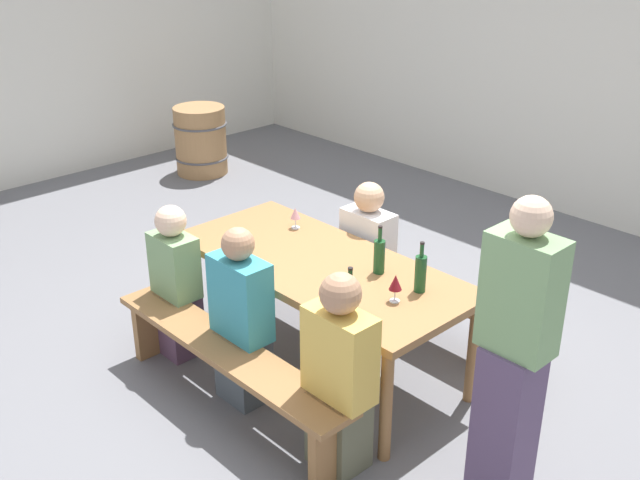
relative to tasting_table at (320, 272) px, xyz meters
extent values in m
plane|color=slate|center=(0.00, 0.00, -0.68)|extent=(24.00, 24.00, 0.00)
cube|color=silver|center=(0.00, 3.63, 0.92)|extent=(14.00, 0.20, 3.20)
cube|color=olive|center=(0.00, 0.00, 0.05)|extent=(2.02, 0.90, 0.05)
cylinder|color=olive|center=(-0.93, -0.39, -0.33)|extent=(0.07, 0.07, 0.70)
cylinder|color=olive|center=(0.93, -0.39, -0.33)|extent=(0.07, 0.07, 0.70)
cylinder|color=olive|center=(-0.93, 0.39, -0.33)|extent=(0.07, 0.07, 0.70)
cylinder|color=olive|center=(0.93, 0.39, -0.33)|extent=(0.07, 0.07, 0.70)
cube|color=olive|center=(0.00, -0.75, -0.25)|extent=(1.92, 0.30, 0.04)
cube|color=olive|center=(-0.86, -0.75, -0.47)|extent=(0.06, 0.24, 0.41)
cube|color=olive|center=(0.86, -0.75, -0.47)|extent=(0.06, 0.24, 0.41)
cube|color=olive|center=(0.00, 0.75, -0.25)|extent=(1.92, 0.30, 0.04)
cube|color=olive|center=(-0.86, 0.75, -0.47)|extent=(0.06, 0.24, 0.41)
cube|color=olive|center=(0.86, 0.75, -0.47)|extent=(0.06, 0.24, 0.41)
cylinder|color=#143319|center=(0.64, -0.38, 0.19)|extent=(0.07, 0.07, 0.24)
cylinder|color=#143319|center=(0.64, -0.38, 0.35)|extent=(0.03, 0.03, 0.07)
cylinder|color=black|center=(0.64, -0.38, 0.39)|extent=(0.03, 0.03, 0.01)
cylinder|color=#194723|center=(0.68, 0.16, 0.19)|extent=(0.07, 0.07, 0.22)
cylinder|color=#194723|center=(0.68, 0.16, 0.34)|extent=(0.02, 0.02, 0.08)
cylinder|color=black|center=(0.68, 0.16, 0.38)|extent=(0.03, 0.03, 0.01)
cylinder|color=#194723|center=(0.35, 0.16, 0.18)|extent=(0.07, 0.07, 0.21)
cylinder|color=#194723|center=(0.35, 0.16, 0.33)|extent=(0.02, 0.02, 0.09)
cylinder|color=black|center=(0.35, 0.16, 0.38)|extent=(0.03, 0.03, 0.01)
cylinder|color=silver|center=(-0.50, 0.24, 0.08)|extent=(0.06, 0.06, 0.01)
cylinder|color=silver|center=(-0.50, 0.24, 0.11)|extent=(0.01, 0.01, 0.07)
cone|color=#D18C93|center=(-0.50, 0.24, 0.18)|extent=(0.07, 0.07, 0.08)
cylinder|color=silver|center=(0.66, -0.04, 0.08)|extent=(0.06, 0.06, 0.01)
cylinder|color=silver|center=(0.66, -0.04, 0.12)|extent=(0.01, 0.01, 0.07)
cone|color=maroon|center=(0.66, -0.04, 0.20)|extent=(0.07, 0.07, 0.09)
cube|color=#573A51|center=(-0.74, -0.60, -0.45)|extent=(0.24, 0.24, 0.45)
cube|color=#729966|center=(-0.74, -0.60, -0.01)|extent=(0.33, 0.20, 0.42)
sphere|color=beige|center=(-0.74, -0.60, 0.30)|extent=(0.20, 0.20, 0.20)
cube|color=#444C52|center=(-0.04, -0.60, -0.45)|extent=(0.29, 0.24, 0.45)
cube|color=teal|center=(-0.04, -0.60, 0.03)|extent=(0.39, 0.20, 0.50)
sphere|color=#A87A5B|center=(-0.04, -0.60, 0.37)|extent=(0.19, 0.19, 0.19)
cube|color=#575842|center=(0.78, -0.60, -0.45)|extent=(0.29, 0.24, 0.45)
cube|color=gold|center=(0.78, -0.60, 0.02)|extent=(0.39, 0.20, 0.50)
sphere|color=#A87A5B|center=(0.78, -0.60, 0.38)|extent=(0.22, 0.22, 0.22)
cube|color=#56335B|center=(-0.15, 0.60, -0.45)|extent=(0.28, 0.24, 0.45)
cube|color=silver|center=(-0.15, 0.60, -0.01)|extent=(0.37, 0.20, 0.43)
sphere|color=tan|center=(-0.15, 0.60, 0.31)|extent=(0.21, 0.21, 0.21)
cube|color=#524060|center=(1.54, -0.19, -0.22)|extent=(0.26, 0.24, 0.91)
cube|color=#729966|center=(1.54, -0.19, 0.52)|extent=(0.34, 0.20, 0.58)
sphere|color=beige|center=(1.54, -0.19, 0.91)|extent=(0.19, 0.19, 0.19)
cylinder|color=#9E7247|center=(-3.68, 1.65, -0.30)|extent=(0.56, 0.56, 0.75)
torus|color=#4C4C51|center=(-3.68, 1.65, -0.11)|extent=(0.60, 0.60, 0.02)
torus|color=#4C4C51|center=(-3.68, 1.65, -0.49)|extent=(0.60, 0.60, 0.02)
camera|label=1|loc=(3.10, -2.92, 2.17)|focal=42.45mm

